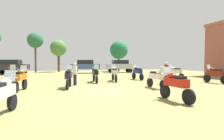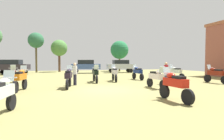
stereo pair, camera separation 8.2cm
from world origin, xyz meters
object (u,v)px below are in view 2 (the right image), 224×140
object	(u,v)px
person_3	(166,71)
person_2	(75,72)
motorcycle_8	(175,85)
tree_5	(59,48)
motorcycle_4	(176,72)
motorcycle_9	(69,77)
car_2	(86,65)
motorcycle_6	(138,72)
car_3	(121,65)
motorcycle_7	(13,74)
motorcycle_1	(156,77)
tree_6	(36,41)
car_1	(12,66)
motorcycle_3	(20,79)
motorcycle_12	(114,73)
motorcycle_2	(1,94)
tree_1	(119,50)
motorcycle_5	(216,74)

from	to	relation	value
person_3	person_2	bearing A→B (deg)	142.16
motorcycle_8	tree_5	bearing A→B (deg)	95.91
motorcycle_8	motorcycle_4	bearing A→B (deg)	49.96
motorcycle_9	car_2	distance (m)	15.73
motorcycle_6	car_3	world-z (taller)	car_3
car_3	tree_5	xyz separation A→B (m)	(-9.36, 5.00, 2.85)
motorcycle_7	motorcycle_4	bearing A→B (deg)	166.21
motorcycle_8	person_3	size ratio (longest dim) A/B	1.28
motorcycle_1	tree_6	bearing A→B (deg)	-70.65
tree_5	car_1	bearing A→B (deg)	-139.02
car_2	person_3	distance (m)	15.76
motorcycle_3	motorcycle_12	xyz separation A→B (m)	(6.89, 3.66, -0.00)
motorcycle_6	person_2	distance (m)	6.72
motorcycle_7	tree_5	size ratio (longest dim) A/B	0.40
tree_5	tree_6	distance (m)	3.85
motorcycle_8	person_3	xyz separation A→B (m)	(3.11, 5.61, 0.26)
motorcycle_1	motorcycle_6	distance (m)	5.82
motorcycle_2	motorcycle_1	bearing A→B (deg)	37.59
motorcycle_12	tree_6	size ratio (longest dim) A/B	0.35
motorcycle_9	motorcycle_12	xyz separation A→B (m)	(4.09, 3.13, 0.00)
motorcycle_8	motorcycle_12	xyz separation A→B (m)	(-0.19, 8.57, 0.01)
motorcycle_12	car_3	distance (m)	13.05
motorcycle_7	tree_6	xyz separation A→B (m)	(-0.02, 15.49, 4.32)
tree_1	motorcycle_2	bearing A→B (deg)	-115.79
car_2	car_3	xyz separation A→B (m)	(5.51, -0.09, 0.00)
motorcycle_8	tree_6	xyz separation A→B (m)	(-8.39, 24.61, 4.33)
person_3	tree_6	size ratio (longest dim) A/B	0.27
motorcycle_4	tree_5	xyz separation A→B (m)	(-10.95, 17.11, 3.30)
car_2	person_2	xyz separation A→B (m)	(-2.76, -14.03, -0.20)
tree_1	tree_6	xyz separation A→B (m)	(-14.28, -0.92, 1.17)
person_3	car_1	bearing A→B (deg)	105.55
motorcycle_2	car_3	xyz separation A→B (m)	(11.16, 21.18, 0.46)
car_2	car_3	bearing A→B (deg)	-82.61
motorcycle_3	motorcycle_8	world-z (taller)	motorcycle_3
motorcycle_4	motorcycle_7	bearing A→B (deg)	166.80
motorcycle_2	person_3	world-z (taller)	person_3
motorcycle_7	person_2	size ratio (longest dim) A/B	1.31
motorcycle_3	person_2	distance (m)	3.82
motorcycle_8	motorcycle_9	xyz separation A→B (m)	(-4.29, 5.44, 0.00)
motorcycle_1	motorcycle_9	distance (m)	5.76
car_1	tree_1	distance (m)	17.86
motorcycle_9	motorcycle_8	bearing A→B (deg)	-42.45
motorcycle_3	motorcycle_6	xyz separation A→B (m)	(9.49, 4.51, -0.02)
motorcycle_5	motorcycle_12	world-z (taller)	motorcycle_12
motorcycle_4	person_3	world-z (taller)	person_3
motorcycle_5	car_1	xyz separation A→B (m)	(-18.27, 15.41, 0.44)
motorcycle_6	tree_1	size ratio (longest dim) A/B	0.38
motorcycle_4	tree_5	bearing A→B (deg)	111.39
motorcycle_1	car_1	distance (m)	20.67
motorcycle_2	tree_5	world-z (taller)	tree_5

